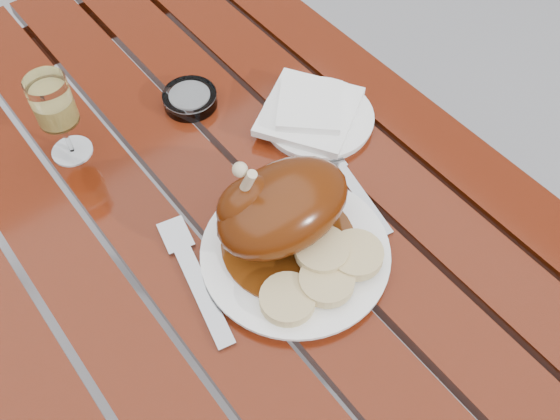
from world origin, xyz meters
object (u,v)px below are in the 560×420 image
object	(u,v)px
dinner_plate	(295,254)
table	(223,296)
side_plate	(318,118)
wine_glass	(59,119)
ashtray	(190,99)

from	to	relation	value
dinner_plate	table	bearing A→B (deg)	97.25
side_plate	table	bearing A→B (deg)	177.39
wine_glass	ashtray	distance (m)	0.22
wine_glass	ashtray	world-z (taller)	wine_glass
table	dinner_plate	distance (m)	0.43
dinner_plate	wine_glass	distance (m)	0.41
table	wine_glass	size ratio (longest dim) A/B	7.98
table	ashtray	size ratio (longest dim) A/B	13.24
ashtray	wine_glass	bearing A→B (deg)	172.77
dinner_plate	ashtray	xyz separation A→B (m)	(0.05, 0.34, 0.00)
table	wine_glass	bearing A→B (deg)	126.22
dinner_plate	side_plate	size ratio (longest dim) A/B	1.44
ashtray	table	bearing A→B (deg)	-116.08
dinner_plate	wine_glass	size ratio (longest dim) A/B	1.75
table	wine_glass	world-z (taller)	wine_glass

